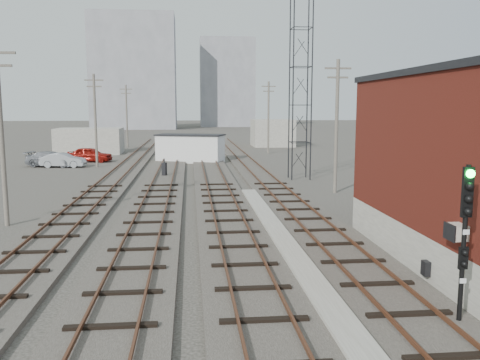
{
  "coord_description": "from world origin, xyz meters",
  "views": [
    {
      "loc": [
        -3.4,
        -5.67,
        5.84
      ],
      "look_at": [
        -0.91,
        19.49,
        2.2
      ],
      "focal_mm": 38.0,
      "sensor_mm": 36.0,
      "label": 1
    }
  ],
  "objects": [
    {
      "name": "utility_pole_right_b",
      "position": [
        6.5,
        58.0,
        4.8
      ],
      "size": [
        1.8,
        0.24,
        9.0
      ],
      "color": "#595147",
      "rests_on": "ground"
    },
    {
      "name": "car_red",
      "position": [
        -14.09,
        49.91,
        0.79
      ],
      "size": [
        4.92,
        2.71,
        1.59
      ],
      "primitive_type": "imported",
      "rotation": [
        0.0,
        0.0,
        1.38
      ],
      "color": "maroon",
      "rests_on": "ground"
    },
    {
      "name": "car_silver",
      "position": [
        -15.75,
        45.11,
        0.7
      ],
      "size": [
        4.38,
        1.85,
        1.41
      ],
      "primitive_type": "imported",
      "rotation": [
        0.0,
        0.0,
        1.48
      ],
      "color": "#9FA2A6",
      "rests_on": "ground"
    },
    {
      "name": "signal_mast",
      "position": [
        3.7,
        6.55,
        2.62
      ],
      "size": [
        0.4,
        0.42,
        4.38
      ],
      "color": "gray",
      "rests_on": "ground"
    },
    {
      "name": "ground",
      "position": [
        0.0,
        60.0,
        0.0
      ],
      "size": [
        320.0,
        320.0,
        0.0
      ],
      "primitive_type": "plane",
      "color": "#282621",
      "rests_on": "ground"
    },
    {
      "name": "platform_curb",
      "position": [
        0.5,
        14.0,
        0.13
      ],
      "size": [
        0.9,
        28.0,
        0.26
      ],
      "primitive_type": "cube",
      "color": "gray",
      "rests_on": "ground"
    },
    {
      "name": "utility_pole_left_b",
      "position": [
        -12.5,
        45.0,
        4.8
      ],
      "size": [
        1.8,
        0.24,
        9.0
      ],
      "color": "#595147",
      "rests_on": "ground"
    },
    {
      "name": "lattice_tower",
      "position": [
        5.5,
        35.0,
        7.5
      ],
      "size": [
        1.6,
        1.6,
        15.0
      ],
      "color": "black",
      "rests_on": "ground"
    },
    {
      "name": "switch_stand",
      "position": [
        -5.55,
        36.7,
        0.7
      ],
      "size": [
        0.45,
        0.45,
        1.49
      ],
      "rotation": [
        0.0,
        0.0,
        -0.38
      ],
      "color": "black",
      "rests_on": "ground"
    },
    {
      "name": "utility_pole_left_a",
      "position": [
        -12.5,
        20.0,
        4.8
      ],
      "size": [
        1.8,
        0.24,
        9.0
      ],
      "color": "#595147",
      "rests_on": "ground"
    },
    {
      "name": "apartment_right",
      "position": [
        8.0,
        150.0,
        13.0
      ],
      "size": [
        16.0,
        12.0,
        26.0
      ],
      "primitive_type": "cube",
      "color": "gray",
      "rests_on": "ground"
    },
    {
      "name": "site_trailer",
      "position": [
        -3.35,
        48.58,
        1.5
      ],
      "size": [
        7.71,
        5.26,
        2.98
      ],
      "rotation": [
        0.0,
        0.0,
        -0.34
      ],
      "color": "silver",
      "rests_on": "ground"
    },
    {
      "name": "utility_pole_right_a",
      "position": [
        6.5,
        28.0,
        4.8
      ],
      "size": [
        1.8,
        0.24,
        9.0
      ],
      "color": "#595147",
      "rests_on": "ground"
    },
    {
      "name": "shed_left",
      "position": [
        -16.0,
        60.0,
        1.6
      ],
      "size": [
        8.0,
        5.0,
        3.2
      ],
      "primitive_type": "cube",
      "color": "gray",
      "rests_on": "ground"
    },
    {
      "name": "track_right",
      "position": [
        2.5,
        39.0,
        0.11
      ],
      "size": [
        3.2,
        90.0,
        0.39
      ],
      "color": "#332D28",
      "rests_on": "ground"
    },
    {
      "name": "car_grey",
      "position": [
        -16.98,
        45.75,
        0.75
      ],
      "size": [
        5.53,
        3.34,
        1.5
      ],
      "primitive_type": "imported",
      "rotation": [
        0.0,
        0.0,
        1.31
      ],
      "color": "gray",
      "rests_on": "ground"
    },
    {
      "name": "shed_right",
      "position": [
        9.0,
        70.0,
        2.0
      ],
      "size": [
        6.0,
        6.0,
        4.0
      ],
      "primitive_type": "cube",
      "color": "gray",
      "rests_on": "ground"
    },
    {
      "name": "track_mid_left",
      "position": [
        -5.5,
        39.0,
        0.11
      ],
      "size": [
        3.2,
        90.0,
        0.39
      ],
      "color": "#332D28",
      "rests_on": "ground"
    },
    {
      "name": "apartment_left",
      "position": [
        -18.0,
        135.0,
        15.0
      ],
      "size": [
        22.0,
        14.0,
        30.0
      ],
      "primitive_type": "cube",
      "color": "gray",
      "rests_on": "ground"
    },
    {
      "name": "utility_pole_left_c",
      "position": [
        -12.5,
        70.0,
        4.8
      ],
      "size": [
        1.8,
        0.24,
        9.0
      ],
      "color": "#595147",
      "rests_on": "ground"
    },
    {
      "name": "track_left",
      "position": [
        -9.5,
        39.0,
        0.11
      ],
      "size": [
        3.2,
        90.0,
        0.39
      ],
      "color": "#332D28",
      "rests_on": "ground"
    },
    {
      "name": "track_mid_right",
      "position": [
        -1.5,
        39.0,
        0.11
      ],
      "size": [
        3.2,
        90.0,
        0.39
      ],
      "color": "#332D28",
      "rests_on": "ground"
    }
  ]
}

